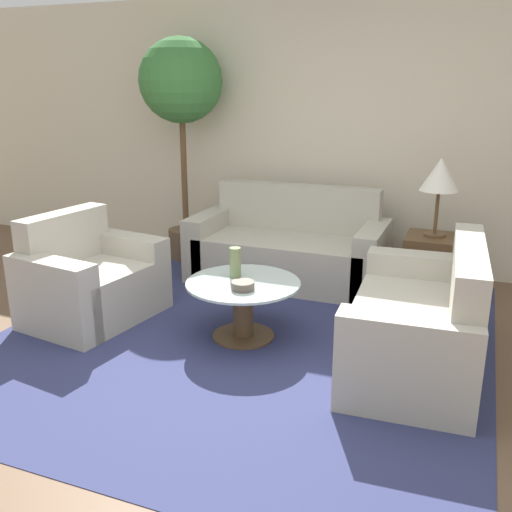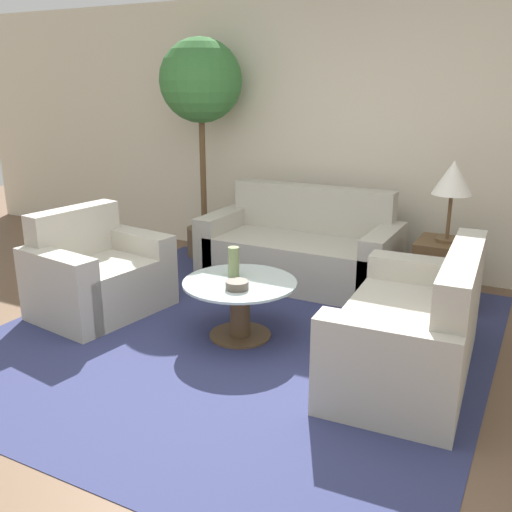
{
  "view_description": "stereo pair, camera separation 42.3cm",
  "coord_description": "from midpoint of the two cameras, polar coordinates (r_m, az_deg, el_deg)",
  "views": [
    {
      "loc": [
        1.36,
        -2.71,
        1.8
      ],
      "look_at": [
        -0.13,
        1.06,
        0.55
      ],
      "focal_mm": 40.0,
      "sensor_mm": 36.0,
      "label": 1
    },
    {
      "loc": [
        1.75,
        -2.53,
        1.8
      ],
      "look_at": [
        -0.13,
        1.06,
        0.55
      ],
      "focal_mm": 40.0,
      "sensor_mm": 36.0,
      "label": 2
    }
  ],
  "objects": [
    {
      "name": "side_table",
      "position": [
        5.04,
        14.86,
        -1.1
      ],
      "size": [
        0.46,
        0.46,
        0.55
      ],
      "color": "brown",
      "rests_on": "ground_plane"
    },
    {
      "name": "bowl",
      "position": [
        3.9,
        -4.44,
        -3.02
      ],
      "size": [
        0.16,
        0.16,
        0.06
      ],
      "color": "brown",
      "rests_on": "coffee_table"
    },
    {
      "name": "rug",
      "position": [
        4.22,
        -4.17,
        -8.08
      ],
      "size": [
        3.44,
        3.55,
        0.01
      ],
      "color": "navy",
      "rests_on": "ground_plane"
    },
    {
      "name": "armchair",
      "position": [
        4.71,
        -18.93,
        -2.61
      ],
      "size": [
        0.88,
        1.09,
        0.83
      ],
      "rotation": [
        0.0,
        0.0,
        1.43
      ],
      "color": "#B2AD9E",
      "rests_on": "ground_plane"
    },
    {
      "name": "wall_back",
      "position": [
        5.69,
        5.82,
        12.0
      ],
      "size": [
        10.0,
        0.06,
        2.6
      ],
      "color": "beige",
      "rests_on": "ground_plane"
    },
    {
      "name": "loveseat",
      "position": [
        3.78,
        13.46,
        -7.03
      ],
      "size": [
        0.85,
        1.48,
        0.84
      ],
      "rotation": [
        0.0,
        0.0,
        -1.52
      ],
      "color": "#B2AD9E",
      "rests_on": "ground_plane"
    },
    {
      "name": "vase",
      "position": [
        4.13,
        -5.03,
        -0.7
      ],
      "size": [
        0.08,
        0.08,
        0.22
      ],
      "color": "#6B7A4C",
      "rests_on": "coffee_table"
    },
    {
      "name": "table_lamp",
      "position": [
        4.86,
        15.56,
        7.65
      ],
      "size": [
        0.32,
        0.32,
        0.66
      ],
      "color": "brown",
      "rests_on": "side_table"
    },
    {
      "name": "sofa_main",
      "position": [
        5.32,
        1.1,
        0.58
      ],
      "size": [
        1.77,
        0.81,
        0.86
      ],
      "color": "#B2AD9E",
      "rests_on": "ground_plane"
    },
    {
      "name": "potted_plant",
      "position": [
        5.87,
        -9.63,
        15.7
      ],
      "size": [
        0.82,
        0.82,
        2.21
      ],
      "color": "brown",
      "rests_on": "ground_plane"
    },
    {
      "name": "ground_plane",
      "position": [
        3.54,
        -7.99,
        -13.6
      ],
      "size": [
        14.0,
        14.0,
        0.0
      ],
      "primitive_type": "plane",
      "color": "brown"
    },
    {
      "name": "coffee_table",
      "position": [
        4.11,
        -4.25,
        -4.64
      ],
      "size": [
        0.82,
        0.82,
        0.43
      ],
      "color": "brown",
      "rests_on": "ground_plane"
    }
  ]
}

